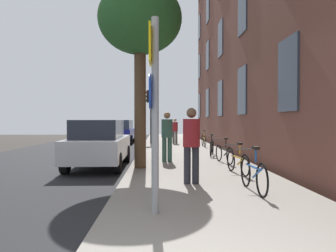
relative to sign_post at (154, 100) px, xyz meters
The scene contains 17 objects.
ground_plane 11.92m from the sign_post, 101.10° to the left, with size 41.80×41.80×0.00m, color #332D28.
road_asphalt 12.49m from the sign_post, 110.72° to the left, with size 7.00×38.00×0.01m, color #232326.
sidewalk 11.76m from the sign_post, 83.89° to the left, with size 4.20×38.00×0.12m, color gray.
sign_post is the anchor object (origin of this frame).
traffic_light 16.37m from the sign_post, 91.86° to the left, with size 0.43×0.24×3.48m.
tree_near 5.94m from the sign_post, 95.57° to the left, with size 2.64×2.64×5.83m.
bicycle_0 2.95m from the sign_post, 36.61° to the left, with size 0.42×1.78×0.97m.
bicycle_1 4.79m from the sign_post, 59.68° to the left, with size 0.43×1.64×0.89m.
bicycle_2 6.92m from the sign_post, 69.37° to the left, with size 0.46×1.68×0.90m.
bicycle_3 9.15m from the sign_post, 75.11° to the left, with size 0.54×1.65×0.92m.
bicycle_4 11.35m from the sign_post, 81.49° to the left, with size 0.42×1.68×0.91m.
bicycle_5 13.86m from the sign_post, 79.03° to the left, with size 0.42×1.68×0.94m.
pedestrian_0 2.75m from the sign_post, 71.05° to the left, with size 0.44×0.44×1.80m.
pedestrian_1 6.79m from the sign_post, 86.79° to the left, with size 0.42×0.42×1.80m.
pedestrian_2 16.27m from the sign_post, 86.07° to the left, with size 0.44×0.44×1.61m.
car_0 6.48m from the sign_post, 107.79° to the left, with size 1.79×4.45×1.62m.
car_1 18.09m from the sign_post, 98.29° to the left, with size 1.97×4.40×1.62m.
Camera 1 is at (-0.05, -1.99, 1.63)m, focal length 36.06 mm.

